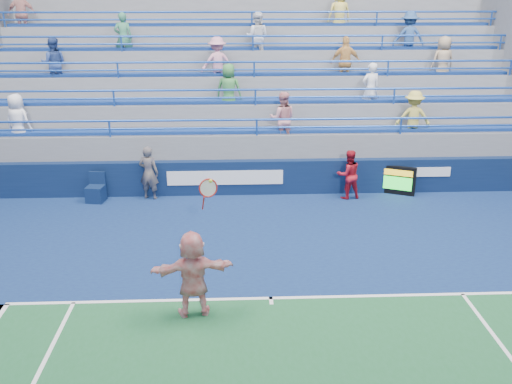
{
  "coord_description": "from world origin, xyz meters",
  "views": [
    {
      "loc": [
        -0.76,
        -10.49,
        6.19
      ],
      "look_at": [
        -0.2,
        2.5,
        1.5
      ],
      "focal_mm": 40.0,
      "sensor_mm": 36.0,
      "label": 1
    }
  ],
  "objects_px": {
    "serve_speed_board": "(394,180)",
    "judge_chair": "(96,193)",
    "tennis_player": "(193,274)",
    "line_judge": "(149,173)",
    "ball_girl": "(349,175)"
  },
  "relations": [
    {
      "from": "tennis_player",
      "to": "line_judge",
      "type": "bearing_deg",
      "value": 104.7
    },
    {
      "from": "judge_chair",
      "to": "line_judge",
      "type": "xyz_separation_m",
      "value": [
        1.61,
        0.19,
        0.55
      ]
    },
    {
      "from": "judge_chair",
      "to": "serve_speed_board",
      "type": "bearing_deg",
      "value": 1.85
    },
    {
      "from": "serve_speed_board",
      "to": "tennis_player",
      "type": "bearing_deg",
      "value": -130.86
    },
    {
      "from": "judge_chair",
      "to": "tennis_player",
      "type": "bearing_deg",
      "value": -62.64
    },
    {
      "from": "serve_speed_board",
      "to": "judge_chair",
      "type": "distance_m",
      "value": 9.25
    },
    {
      "from": "tennis_player",
      "to": "line_judge",
      "type": "height_order",
      "value": "tennis_player"
    },
    {
      "from": "serve_speed_board",
      "to": "judge_chair",
      "type": "bearing_deg",
      "value": -178.15
    },
    {
      "from": "serve_speed_board",
      "to": "ball_girl",
      "type": "distance_m",
      "value": 1.59
    },
    {
      "from": "line_judge",
      "to": "tennis_player",
      "type": "bearing_deg",
      "value": 119.47
    },
    {
      "from": "judge_chair",
      "to": "tennis_player",
      "type": "xyz_separation_m",
      "value": [
        3.37,
        -6.5,
        0.61
      ]
    },
    {
      "from": "tennis_player",
      "to": "ball_girl",
      "type": "relative_size",
      "value": 1.85
    },
    {
      "from": "line_judge",
      "to": "ball_girl",
      "type": "relative_size",
      "value": 1.09
    },
    {
      "from": "tennis_player",
      "to": "line_judge",
      "type": "distance_m",
      "value": 6.92
    },
    {
      "from": "judge_chair",
      "to": "ball_girl",
      "type": "bearing_deg",
      "value": -0.2
    }
  ]
}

